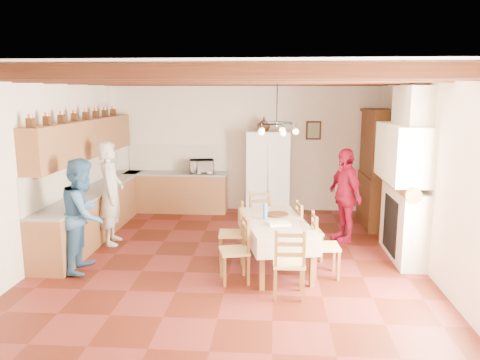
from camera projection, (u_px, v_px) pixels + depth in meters
name	position (u px, v px, depth m)	size (l,w,h in m)	color
floor	(233.00, 257.00, 7.79)	(6.00, 6.50, 0.02)	#4E190E
ceiling	(232.00, 72.00, 7.23)	(6.00, 6.50, 0.02)	white
wall_back	(245.00, 145.00, 10.70)	(6.00, 0.02, 3.00)	#F2E2CE
wall_front	(202.00, 225.00, 4.31)	(6.00, 0.02, 3.00)	#F2E2CE
wall_left	(51.00, 166.00, 7.72)	(0.02, 6.50, 3.00)	#F2E2CE
wall_right	(424.00, 170.00, 7.30)	(0.02, 6.50, 3.00)	#F2E2CE
ceiling_beams	(232.00, 78.00, 7.25)	(6.00, 6.30, 0.16)	#34130B
lower_cabinets_left	(97.00, 213.00, 8.93)	(0.60, 4.30, 0.86)	brown
lower_cabinets_back	(176.00, 193.00, 10.71)	(2.30, 0.60, 0.86)	brown
countertop_left	(95.00, 190.00, 8.84)	(0.62, 4.30, 0.04)	gray
countertop_back	(176.00, 173.00, 10.62)	(2.34, 0.62, 0.04)	gray
backsplash_left	(80.00, 173.00, 8.80)	(0.03, 4.30, 0.60)	beige
backsplash_back	(178.00, 158.00, 10.84)	(2.30, 0.03, 0.60)	beige
upper_cabinets	(86.00, 139.00, 8.67)	(0.35, 4.20, 0.70)	brown
fireplace	(401.00, 174.00, 7.53)	(0.56, 1.60, 2.80)	beige
wall_picture	(314.00, 130.00, 10.50)	(0.34, 0.03, 0.42)	black
refrigerator	(268.00, 173.00, 10.37)	(0.93, 0.77, 1.87)	white
hutch	(377.00, 169.00, 9.40)	(0.55, 1.31, 2.37)	#37180E
dining_table	(275.00, 226.00, 7.18)	(1.25, 1.90, 0.77)	beige
chandelier	(277.00, 123.00, 6.89)	(0.47, 0.47, 0.03)	black
chair_left_near	(234.00, 250.00, 6.71)	(0.42, 0.40, 0.96)	brown
chair_left_far	(232.00, 232.00, 7.52)	(0.42, 0.40, 0.96)	brown
chair_right_near	(325.00, 245.00, 6.90)	(0.42, 0.40, 0.96)	brown
chair_right_far	(309.00, 231.00, 7.61)	(0.42, 0.40, 0.96)	brown
chair_end_near	(289.00, 262.00, 6.22)	(0.42, 0.40, 0.96)	brown
chair_end_far	(262.00, 220.00, 8.25)	(0.42, 0.40, 0.96)	brown
person_man	(111.00, 193.00, 8.33)	(0.68, 0.44, 1.85)	beige
person_woman_blue	(84.00, 215.00, 7.11)	(0.84, 0.66, 1.74)	teal
person_woman_red	(345.00, 195.00, 8.50)	(1.01, 0.42, 1.72)	#B31032
microwave	(202.00, 166.00, 10.55)	(0.54, 0.36, 0.30)	silver
fridge_vase	(264.00, 124.00, 10.17)	(0.28, 0.28, 0.30)	#37180E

